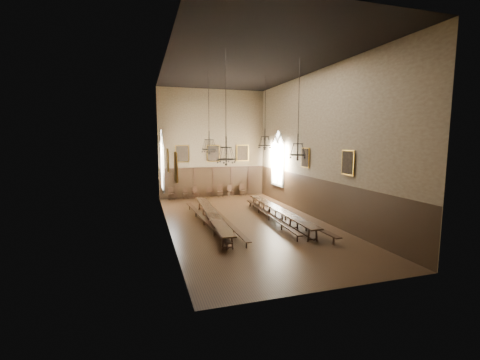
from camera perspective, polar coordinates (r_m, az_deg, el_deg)
name	(u,v)px	position (r m, az deg, el deg)	size (l,w,h in m)	color
floor	(246,222)	(19.21, 1.06, -7.53)	(9.00, 18.00, 0.02)	black
ceiling	(246,65)	(19.01, 1.12, 19.76)	(9.00, 18.00, 0.02)	black
wall_back	(213,144)	(27.27, -4.87, 6.44)	(9.00, 0.02, 9.00)	#79684A
wall_front	(337,153)	(10.40, 16.82, 4.70)	(9.00, 0.02, 9.00)	#79684A
wall_left	(166,147)	(17.69, -13.00, 5.79)	(0.02, 18.00, 9.00)	#79684A
wall_right	(315,146)	(20.43, 13.26, 5.97)	(0.02, 18.00, 9.00)	#79684A
wainscot_panelling	(246,201)	(18.93, 1.07, -3.84)	(9.00, 18.00, 2.50)	black
table_left	(212,219)	(18.52, -4.98, -6.92)	(1.13, 9.40, 0.73)	black
table_right	(279,214)	(19.67, 6.88, -6.10)	(0.86, 9.36, 0.73)	black
bench_left_outer	(204,221)	(18.58, -6.42, -7.20)	(0.74, 9.44, 0.42)	black
bench_left_inner	(224,220)	(18.60, -2.94, -7.18)	(0.29, 9.07, 0.41)	black
bench_right_inner	(269,216)	(19.60, 5.16, -6.45)	(0.74, 9.02, 0.41)	black
bench_right_outer	(285,215)	(19.79, 8.09, -6.22)	(0.64, 10.66, 0.48)	black
chair_0	(171,196)	(26.66, -12.13, -2.80)	(0.50, 0.50, 0.99)	black
chair_1	(186,196)	(26.78, -9.63, -2.76)	(0.42, 0.42, 0.89)	black
chair_2	(195,195)	(26.96, -7.93, -2.62)	(0.50, 0.50, 0.96)	black
chair_3	(209,194)	(27.13, -5.47, -2.58)	(0.42, 0.42, 0.87)	black
chair_4	(220,194)	(27.26, -3.49, -2.42)	(0.48, 0.48, 1.01)	black
chair_5	(230,193)	(27.54, -1.75, -2.34)	(0.50, 0.50, 0.96)	black
chair_6	(242,192)	(27.77, 0.41, -2.22)	(0.47, 0.47, 1.01)	black
chandelier_back_left	(209,145)	(20.24, -5.49, 6.28)	(0.94, 0.94, 4.91)	black
chandelier_back_right	(265,141)	(21.33, 4.45, 6.95)	(0.88, 0.88, 4.67)	black
chandelier_front_left	(226,152)	(15.26, -2.48, 4.95)	(0.88, 0.88, 5.21)	black
chandelier_front_right	(298,149)	(17.14, 10.23, 5.49)	(0.90, 0.90, 5.08)	black
portrait_back_0	(182,154)	(26.74, -10.26, 4.61)	(1.10, 0.12, 1.40)	gold
portrait_back_1	(213,153)	(27.17, -4.79, 4.75)	(1.10, 0.12, 1.40)	gold
portrait_back_2	(243,153)	(27.84, 0.46, 4.83)	(1.10, 0.12, 1.40)	gold
portrait_left_0	(168,160)	(18.73, -12.76, 3.42)	(0.12, 1.00, 1.30)	gold
portrait_left_1	(176,167)	(14.26, -11.36, 2.28)	(0.12, 1.00, 1.30)	gold
portrait_right_0	(305,158)	(21.27, 11.53, 3.91)	(0.12, 1.00, 1.30)	gold
portrait_right_1	(348,163)	(17.46, 18.62, 2.95)	(0.12, 1.00, 1.30)	gold
window_right	(278,158)	(25.34, 6.74, 3.85)	(0.20, 2.20, 4.60)	white
window_left	(162,161)	(23.23, -13.72, 3.38)	(0.20, 2.20, 4.60)	white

